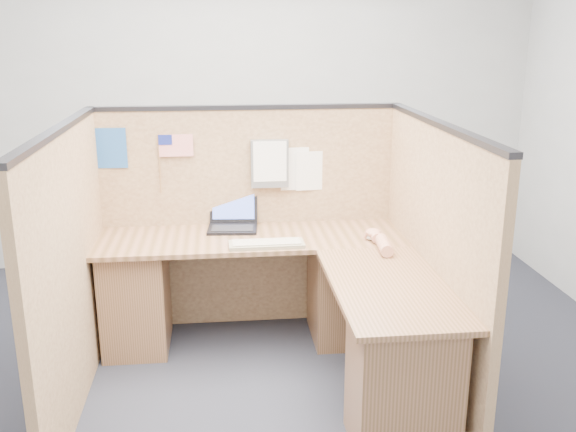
{
  "coord_description": "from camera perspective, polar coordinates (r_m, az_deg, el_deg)",
  "views": [
    {
      "loc": [
        -0.19,
        -3.23,
        2.01
      ],
      "look_at": [
        0.22,
        0.5,
        0.91
      ],
      "focal_mm": 40.0,
      "sensor_mm": 36.0,
      "label": 1
    }
  ],
  "objects": [
    {
      "name": "wall_back",
      "position": [
        5.51,
        -4.28,
        9.93
      ],
      "size": [
        5.0,
        0.0,
        5.0
      ],
      "primitive_type": "plane",
      "rotation": [
        1.57,
        0.0,
        0.0
      ],
      "color": "#9FA2A4",
      "rests_on": "floor"
    },
    {
      "name": "file_holder",
      "position": [
        4.27,
        -1.64,
        4.69
      ],
      "size": [
        0.25,
        0.05,
        0.32
      ],
      "color": "slate",
      "rests_on": "cubicle_partitions"
    },
    {
      "name": "laptop",
      "position": [
        4.29,
        -4.98,
        -0.26
      ],
      "size": [
        0.34,
        0.33,
        0.23
      ],
      "rotation": [
        0.0,
        0.0,
        -0.09
      ],
      "color": "black",
      "rests_on": "l_desk"
    },
    {
      "name": "paper_right",
      "position": [
        4.34,
        2.07,
        4.03
      ],
      "size": [
        0.21,
        0.03,
        0.27
      ],
      "primitive_type": "cube",
      "rotation": [
        0.0,
        0.0,
        0.1
      ],
      "color": "white",
      "rests_on": "cubicle_partitions"
    },
    {
      "name": "mouse",
      "position": [
        4.06,
        7.59,
        -1.82
      ],
      "size": [
        0.12,
        0.08,
        0.05
      ],
      "primitive_type": "ellipsoid",
      "rotation": [
        0.0,
        0.0,
        -0.15
      ],
      "color": "silver",
      "rests_on": "l_desk"
    },
    {
      "name": "paper_left",
      "position": [
        4.32,
        0.85,
        4.22
      ],
      "size": [
        0.23,
        0.03,
        0.29
      ],
      "primitive_type": "cube",
      "rotation": [
        0.0,
        0.0,
        0.1
      ],
      "color": "white",
      "rests_on": "cubicle_partitions"
    },
    {
      "name": "wall_front",
      "position": [
        1.16,
        4.09,
        -15.16
      ],
      "size": [
        5.0,
        0.0,
        5.0
      ],
      "primitive_type": "plane",
      "rotation": [
        -1.57,
        0.0,
        0.0
      ],
      "color": "#9FA2A4",
      "rests_on": "floor"
    },
    {
      "name": "blue_poster",
      "position": [
        4.32,
        -15.43,
        5.83
      ],
      "size": [
        0.2,
        0.01,
        0.26
      ],
      "primitive_type": "cube",
      "rotation": [
        0.0,
        0.0,
        -0.05
      ],
      "color": "#22549E",
      "rests_on": "cubicle_partitions"
    },
    {
      "name": "cubicle_partitions",
      "position": [
        3.86,
        -3.1,
        -2.44
      ],
      "size": [
        2.06,
        1.83,
        1.53
      ],
      "color": "brown",
      "rests_on": "floor"
    },
    {
      "name": "floor",
      "position": [
        3.8,
        -2.55,
        -15.57
      ],
      "size": [
        5.0,
        5.0,
        0.0
      ],
      "primitive_type": "plane",
      "color": "black",
      "rests_on": "ground"
    },
    {
      "name": "american_flag",
      "position": [
        4.26,
        -10.3,
        5.97
      ],
      "size": [
        0.23,
        0.01,
        0.39
      ],
      "color": "olive",
      "rests_on": "cubicle_partitions"
    },
    {
      "name": "hand_forearm",
      "position": [
        3.93,
        8.23,
        -2.24
      ],
      "size": [
        0.11,
        0.39,
        0.08
      ],
      "color": "tan",
      "rests_on": "l_desk"
    },
    {
      "name": "keyboard",
      "position": [
        3.92,
        -1.92,
        -2.5
      ],
      "size": [
        0.46,
        0.16,
        0.03
      ],
      "rotation": [
        0.0,
        0.0,
        0.01
      ],
      "color": "gray",
      "rests_on": "l_desk"
    },
    {
      "name": "l_desk",
      "position": [
        3.88,
        -0.16,
        -8.27
      ],
      "size": [
        1.95,
        1.75,
        0.73
      ],
      "color": "brown",
      "rests_on": "floor"
    }
  ]
}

